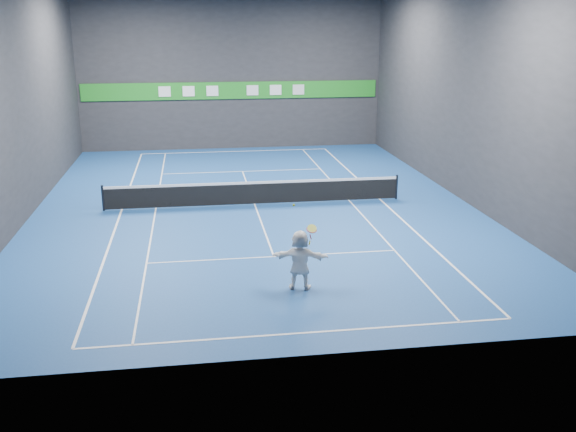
{
  "coord_description": "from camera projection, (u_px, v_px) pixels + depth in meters",
  "views": [
    {
      "loc": [
        -2.48,
        -26.03,
        7.35
      ],
      "look_at": [
        0.41,
        -6.8,
        1.5
      ],
      "focal_mm": 40.0,
      "sensor_mm": 36.0,
      "label": 1
    }
  ],
  "objects": [
    {
      "name": "player",
      "position": [
        300.0,
        260.0,
        18.3
      ],
      "size": [
        1.7,
        0.9,
        1.75
      ],
      "primitive_type": "imported",
      "rotation": [
        0.0,
        0.0,
        2.89
      ],
      "color": "white",
      "rests_on": "ground"
    },
    {
      "name": "sideline_singles_left",
      "position": [
        156.0,
        208.0,
        26.53
      ],
      "size": [
        0.06,
        23.78,
        0.01
      ],
      "primitive_type": "cube",
      "color": "white",
      "rests_on": "ground"
    },
    {
      "name": "sideline_singles_right",
      "position": [
        349.0,
        201.0,
        27.7
      ],
      "size": [
        0.06,
        23.78,
        0.01
      ],
      "primitive_type": "cube",
      "color": "white",
      "rests_on": "ground"
    },
    {
      "name": "sideline_doubles_right",
      "position": [
        380.0,
        199.0,
        27.9
      ],
      "size": [
        0.08,
        23.78,
        0.01
      ],
      "primitive_type": "cube",
      "color": "white",
      "rests_on": "ground"
    },
    {
      "name": "sponsor_banner",
      "position": [
        232.0,
        90.0,
        38.36
      ],
      "size": [
        17.64,
        0.11,
        1.0
      ],
      "color": "#1D8720",
      "rests_on": "wall_back"
    },
    {
      "name": "baseline_far",
      "position": [
        235.0,
        151.0,
        38.38
      ],
      "size": [
        10.98,
        0.08,
        0.01
      ],
      "primitive_type": "cube",
      "color": "white",
      "rests_on": "ground"
    },
    {
      "name": "wall_back",
      "position": [
        232.0,
        73.0,
        38.13
      ],
      "size": [
        18.0,
        0.1,
        9.0
      ],
      "primitive_type": "cube",
      "color": "#27272A",
      "rests_on": "ground"
    },
    {
      "name": "baseline_near",
      "position": [
        302.0,
        333.0,
        15.86
      ],
      "size": [
        10.98,
        0.08,
        0.01
      ],
      "primitive_type": "cube",
      "color": "white",
      "rests_on": "ground"
    },
    {
      "name": "ground",
      "position": [
        255.0,
        205.0,
        27.12
      ],
      "size": [
        26.0,
        26.0,
        0.0
      ],
      "primitive_type": "plane",
      "color": "navy",
      "rests_on": "ground"
    },
    {
      "name": "tennis_racket",
      "position": [
        311.0,
        231.0,
        18.15
      ],
      "size": [
        0.43,
        0.4,
        0.66
      ],
      "color": "red",
      "rests_on": "player"
    },
    {
      "name": "center_service_line",
      "position": [
        255.0,
        204.0,
        27.12
      ],
      "size": [
        0.06,
        12.8,
        0.01
      ],
      "primitive_type": "cube",
      "color": "white",
      "rests_on": "ground"
    },
    {
      "name": "wall_left",
      "position": [
        19.0,
        101.0,
        24.54
      ],
      "size": [
        0.1,
        26.0,
        9.0
      ],
      "primitive_type": "cube",
      "color": "#27272A",
      "rests_on": "ground"
    },
    {
      "name": "wall_front",
      "position": [
        312.0,
        164.0,
        13.51
      ],
      "size": [
        18.0,
        0.1,
        9.0
      ],
      "primitive_type": "cube",
      "color": "#27272A",
      "rests_on": "ground"
    },
    {
      "name": "sideline_doubles_left",
      "position": [
        122.0,
        210.0,
        26.34
      ],
      "size": [
        0.08,
        23.78,
        0.01
      ],
      "primitive_type": "cube",
      "color": "white",
      "rests_on": "ground"
    },
    {
      "name": "service_line_far",
      "position": [
        242.0,
        171.0,
        33.18
      ],
      "size": [
        8.23,
        0.06,
        0.01
      ],
      "primitive_type": "cube",
      "color": "white",
      "rests_on": "ground"
    },
    {
      "name": "service_line_near",
      "position": [
        274.0,
        257.0,
        21.06
      ],
      "size": [
        8.23,
        0.06,
        0.01
      ],
      "primitive_type": "cube",
      "color": "white",
      "rests_on": "ground"
    },
    {
      "name": "wall_right",
      "position": [
        465.0,
        94.0,
        27.1
      ],
      "size": [
        0.1,
        26.0,
        9.0
      ],
      "primitive_type": "cube",
      "color": "#27272A",
      "rests_on": "ground"
    },
    {
      "name": "tennis_net",
      "position": [
        255.0,
        192.0,
        26.96
      ],
      "size": [
        12.5,
        0.1,
        1.07
      ],
      "color": "black",
      "rests_on": "ground"
    },
    {
      "name": "tennis_ball",
      "position": [
        294.0,
        205.0,
        17.97
      ],
      "size": [
        0.07,
        0.07,
        0.07
      ],
      "primitive_type": "sphere",
      "color": "#C0CF22",
      "rests_on": "player"
    }
  ]
}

